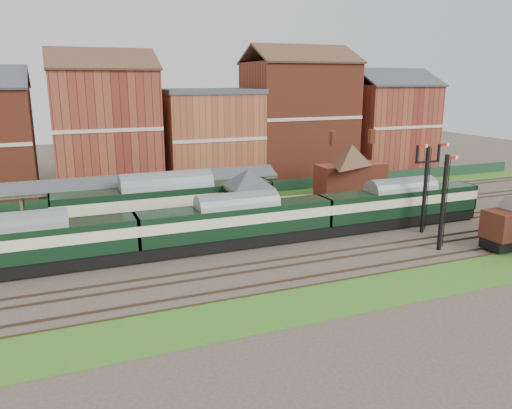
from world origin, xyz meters
name	(u,v)px	position (x,y,z in m)	size (l,w,h in m)	color
ground	(293,240)	(0.00, 0.00, 0.00)	(160.00, 160.00, 0.00)	#473D33
grass_back	(233,200)	(0.00, 16.00, 0.03)	(90.00, 4.50, 0.06)	#2D6619
grass_front	(373,291)	(0.00, -12.00, 0.03)	(90.00, 5.00, 0.06)	#2D6619
fence	(227,190)	(0.00, 18.00, 0.75)	(90.00, 0.12, 1.50)	#193823
platform	(207,213)	(-5.00, 9.75, 0.50)	(55.00, 3.40, 1.00)	#2D2D2D
signal_box	(249,200)	(-3.00, 3.25, 3.19)	(5.40, 5.40, 6.00)	#6D7D59
brick_hut	(325,212)	(5.00, 3.25, 1.20)	(3.20, 2.64, 2.94)	maroon
station_building	(351,169)	(12.00, 9.75, 3.96)	(8.10, 8.10, 5.90)	brown
canopy	(146,178)	(-11.00, 9.75, 4.58)	(26.00, 3.89, 4.08)	#464E30
semaphore_bracket	(426,183)	(12.04, -2.50, 4.63)	(3.60, 0.25, 8.18)	black
semaphore_siding	(443,201)	(10.02, -7.00, 4.16)	(1.23, 0.25, 8.00)	black
town_backdrop	(208,133)	(-0.18, 25.00, 7.00)	(69.00, 10.00, 16.00)	brown
dmu_train	(237,221)	(-5.28, 0.00, 2.25)	(49.83, 2.62, 3.83)	black
platform_railcar	(167,204)	(-9.80, 6.50, 2.68)	(19.99, 3.15, 4.61)	black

